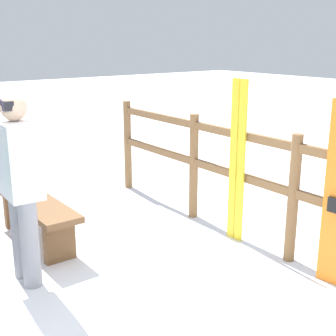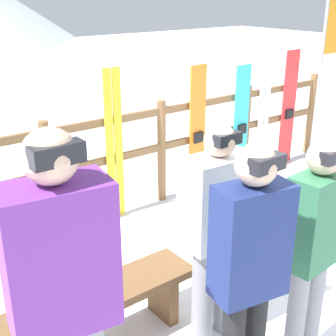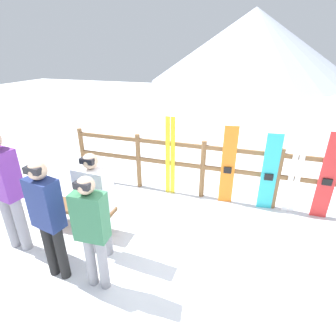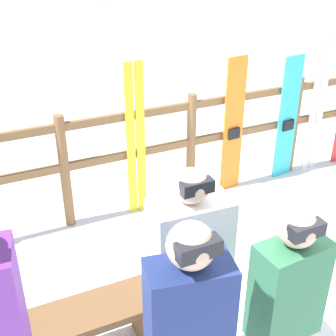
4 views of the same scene
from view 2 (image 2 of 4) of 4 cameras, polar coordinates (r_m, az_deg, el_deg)
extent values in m
plane|color=white|center=(4.32, 15.98, -12.63)|extent=(40.00, 40.00, 0.00)
cylinder|color=brown|center=(4.69, -14.34, -1.44)|extent=(0.10, 0.10, 1.19)
cylinder|color=brown|center=(5.33, -0.79, 2.00)|extent=(0.10, 0.10, 1.19)
cylinder|color=brown|center=(6.22, 9.43, 4.52)|extent=(0.10, 0.10, 1.19)
cylinder|color=brown|center=(7.25, 16.96, 6.29)|extent=(0.10, 0.10, 1.19)
cube|color=brown|center=(5.31, -0.79, 2.61)|extent=(5.50, 0.05, 0.08)
cube|color=brown|center=(5.20, -0.82, 6.95)|extent=(5.50, 0.05, 0.08)
cube|color=brown|center=(3.27, -8.40, -15.23)|extent=(1.42, 0.36, 0.06)
cube|color=brown|center=(3.63, -0.66, -15.15)|extent=(0.08, 0.29, 0.38)
cube|color=navy|center=(2.48, 10.07, -8.83)|extent=(0.43, 0.29, 0.63)
sphere|color=#D8B293|center=(2.30, 10.73, 0.37)|extent=(0.22, 0.22, 0.22)
cube|color=black|center=(2.26, 12.00, 0.54)|extent=(0.19, 0.08, 0.08)
cube|color=#723399|center=(2.14, -13.08, -10.60)|extent=(0.52, 0.34, 0.70)
sphere|color=#D8B293|center=(1.94, -14.22, 1.38)|extent=(0.24, 0.24, 0.24)
cube|color=black|center=(1.86, -13.39, 1.66)|extent=(0.22, 0.08, 0.08)
cylinder|color=gray|center=(3.24, 15.33, -17.16)|extent=(0.12, 0.12, 0.75)
cylinder|color=gray|center=(3.36, 17.19, -15.87)|extent=(0.12, 0.12, 0.75)
cube|color=#33724C|center=(2.95, 17.61, -6.07)|extent=(0.40, 0.24, 0.59)
sphere|color=#D8B293|center=(2.79, 18.50, 1.22)|extent=(0.20, 0.20, 0.20)
cube|color=black|center=(2.76, 19.59, 1.37)|extent=(0.18, 0.07, 0.07)
cylinder|color=gray|center=(3.33, 4.24, -15.09)|extent=(0.15, 0.15, 0.76)
cylinder|color=gray|center=(3.45, 6.96, -13.74)|extent=(0.15, 0.15, 0.76)
cube|color=white|center=(3.04, 6.09, -3.91)|extent=(0.48, 0.28, 0.60)
sphere|color=#D8B293|center=(2.89, 6.39, 3.35)|extent=(0.21, 0.21, 0.21)
cube|color=black|center=(2.85, 7.27, 3.54)|extent=(0.19, 0.07, 0.07)
cube|color=yellow|center=(4.85, -7.10, 2.55)|extent=(0.09, 0.02, 1.62)
cube|color=yellow|center=(4.90, -6.05, 2.79)|extent=(0.09, 0.02, 1.62)
cube|color=orange|center=(5.53, 3.59, 4.57)|extent=(0.26, 0.05, 1.54)
cube|color=black|center=(5.53, 3.75, 3.74)|extent=(0.14, 0.05, 0.12)
cube|color=#2DBFCC|center=(6.03, 8.88, 5.42)|extent=(0.27, 0.05, 1.46)
cube|color=black|center=(6.03, 9.03, 4.69)|extent=(0.15, 0.05, 0.12)
cube|color=white|center=(6.27, 11.27, 6.89)|extent=(0.09, 0.02, 1.68)
cube|color=white|center=(6.35, 11.91, 7.02)|extent=(0.09, 0.02, 1.68)
cube|color=red|center=(6.70, 14.46, 7.08)|extent=(0.27, 0.03, 1.57)
cube|color=black|center=(6.70, 14.58, 6.38)|extent=(0.15, 0.03, 0.12)
cylinder|color=#99999E|center=(6.61, 18.29, 13.23)|extent=(0.04, 0.04, 3.09)
camera|label=1|loc=(5.55, 45.41, 11.29)|focal=50.00mm
camera|label=3|loc=(3.89, 65.40, 15.73)|focal=28.00mm
camera|label=4|loc=(0.97, 62.23, 37.03)|focal=50.00mm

